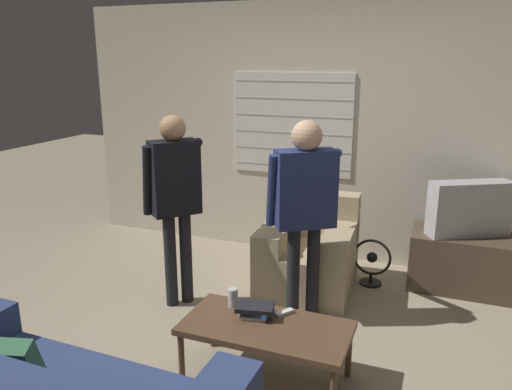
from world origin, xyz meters
TOP-DOWN VIEW (x-y plane):
  - ground_plane at (0.00, 0.00)m, footprint 16.00×16.00m
  - wall_back at (-0.01, 2.03)m, footprint 5.20×0.08m
  - armchair_beige at (0.16, 1.20)m, footprint 0.83×0.90m
  - coffee_table at (0.27, -0.20)m, footprint 1.06×0.53m
  - tv_stand at (1.45, 1.68)m, footprint 0.91×0.51m
  - tv at (1.45, 1.68)m, footprint 0.71×0.52m
  - person_left_standing at (-0.78, 0.53)m, footprint 0.50×0.75m
  - person_right_standing at (0.27, 0.64)m, footprint 0.54×0.78m
  - book_stack at (0.17, -0.13)m, footprint 0.27×0.20m
  - soda_can at (-0.02, -0.05)m, footprint 0.07×0.07m
  - spare_remote at (0.34, -0.03)m, footprint 0.11×0.13m
  - floor_fan at (0.68, 1.47)m, footprint 0.35×0.20m

SIDE VIEW (x-z plane):
  - ground_plane at x=0.00m, z-range 0.00..0.00m
  - floor_fan at x=0.68m, z-range 0.00..0.43m
  - tv_stand at x=1.45m, z-range 0.00..0.51m
  - armchair_beige at x=0.16m, z-range -0.09..0.74m
  - coffee_table at x=0.27m, z-range 0.16..0.55m
  - spare_remote at x=0.34m, z-range 0.39..0.41m
  - book_stack at x=0.17m, z-range 0.39..0.48m
  - soda_can at x=-0.02m, z-range 0.39..0.52m
  - tv at x=1.45m, z-range 0.51..0.99m
  - person_left_standing at x=-0.78m, z-range 0.20..1.79m
  - person_right_standing at x=0.27m, z-range 0.21..1.79m
  - wall_back at x=-0.01m, z-range 0.00..2.55m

